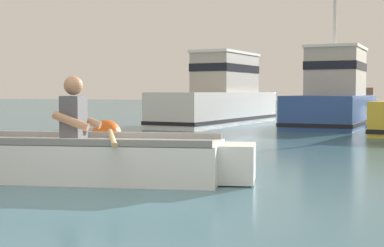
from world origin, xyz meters
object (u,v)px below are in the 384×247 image
moored_boat_blue (334,97)px  mooring_buoy (107,135)px  moored_boat_white (221,97)px  rowboat_with_person (92,157)px

moored_boat_blue → mooring_buoy: moored_boat_blue is taller
moored_boat_white → moored_boat_blue: 3.45m
rowboat_with_person → moored_boat_blue: size_ratio=0.71×
rowboat_with_person → mooring_buoy: size_ratio=7.06×
rowboat_with_person → moored_boat_blue: moored_boat_blue is taller
rowboat_with_person → moored_boat_white: (-2.65, 11.00, 0.59)m
rowboat_with_person → moored_boat_white: 11.33m
rowboat_with_person → mooring_buoy: 3.32m
moored_boat_white → mooring_buoy: size_ratio=12.32×
moored_boat_white → moored_boat_blue: bearing=6.1°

